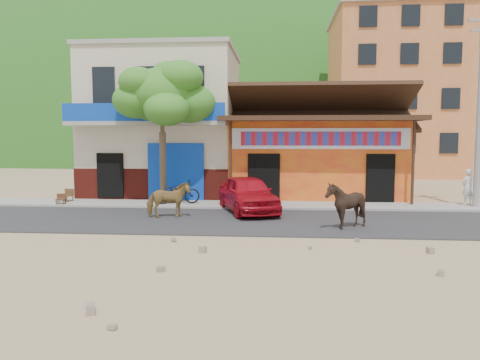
{
  "coord_description": "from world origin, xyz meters",
  "views": [
    {
      "loc": [
        0.21,
        -13.44,
        2.93
      ],
      "look_at": [
        -1.13,
        3.0,
        1.4
      ],
      "focal_mm": 35.0,
      "sensor_mm": 36.0,
      "label": 1
    }
  ],
  "objects_px": {
    "cow_tan": "(168,200)",
    "scooter": "(177,192)",
    "pedestrian": "(468,187)",
    "cafe_chair_left": "(66,190)",
    "tree": "(162,132)",
    "cafe_chair_right": "(61,195)",
    "cow_dark": "(346,205)",
    "red_car": "(248,194)",
    "utility_pole": "(480,107)"
  },
  "relations": [
    {
      "from": "cow_tan",
      "to": "scooter",
      "type": "xyz_separation_m",
      "value": [
        -0.31,
        2.88,
        -0.06
      ]
    },
    {
      "from": "pedestrian",
      "to": "cafe_chair_left",
      "type": "bearing_deg",
      "value": -22.75
    },
    {
      "from": "tree",
      "to": "cafe_chair_left",
      "type": "bearing_deg",
      "value": 175.88
    },
    {
      "from": "pedestrian",
      "to": "cafe_chair_right",
      "type": "distance_m",
      "value": 16.89
    },
    {
      "from": "cow_dark",
      "to": "pedestrian",
      "type": "height_order",
      "value": "pedestrian"
    },
    {
      "from": "cow_dark",
      "to": "cafe_chair_right",
      "type": "height_order",
      "value": "cow_dark"
    },
    {
      "from": "cow_dark",
      "to": "tree",
      "type": "bearing_deg",
      "value": -118.57
    },
    {
      "from": "red_car",
      "to": "utility_pole",
      "type": "bearing_deg",
      "value": -8.7
    },
    {
      "from": "tree",
      "to": "utility_pole",
      "type": "height_order",
      "value": "utility_pole"
    },
    {
      "from": "cow_tan",
      "to": "red_car",
      "type": "distance_m",
      "value": 3.12
    },
    {
      "from": "red_car",
      "to": "cafe_chair_right",
      "type": "relative_size",
      "value": 5.23
    },
    {
      "from": "tree",
      "to": "cafe_chair_right",
      "type": "bearing_deg",
      "value": -173.3
    },
    {
      "from": "cow_tan",
      "to": "pedestrian",
      "type": "height_order",
      "value": "pedestrian"
    },
    {
      "from": "utility_pole",
      "to": "cow_tan",
      "type": "distance_m",
      "value": 12.76
    },
    {
      "from": "cow_dark",
      "to": "cafe_chair_left",
      "type": "height_order",
      "value": "cow_dark"
    },
    {
      "from": "utility_pole",
      "to": "pedestrian",
      "type": "distance_m",
      "value": 3.28
    },
    {
      "from": "red_car",
      "to": "scooter",
      "type": "xyz_separation_m",
      "value": [
        -3.06,
        1.41,
        -0.13
      ]
    },
    {
      "from": "cow_dark",
      "to": "red_car",
      "type": "height_order",
      "value": "cow_dark"
    },
    {
      "from": "cow_dark",
      "to": "utility_pole",
      "type": "bearing_deg",
      "value": 132.34
    },
    {
      "from": "cow_dark",
      "to": "scooter",
      "type": "relative_size",
      "value": 0.79
    },
    {
      "from": "tree",
      "to": "pedestrian",
      "type": "bearing_deg",
      "value": 2.52
    },
    {
      "from": "cafe_chair_left",
      "to": "cafe_chair_right",
      "type": "height_order",
      "value": "cafe_chair_left"
    },
    {
      "from": "utility_pole",
      "to": "cow_tan",
      "type": "bearing_deg",
      "value": -165.24
    },
    {
      "from": "pedestrian",
      "to": "cafe_chair_left",
      "type": "distance_m",
      "value": 17.0
    },
    {
      "from": "tree",
      "to": "cow_tan",
      "type": "xyz_separation_m",
      "value": [
        0.91,
        -2.93,
        -2.44
      ]
    },
    {
      "from": "cow_tan",
      "to": "cafe_chair_left",
      "type": "distance_m",
      "value": 6.23
    },
    {
      "from": "scooter",
      "to": "cafe_chair_right",
      "type": "xyz_separation_m",
      "value": [
        -4.86,
        -0.45,
        -0.1
      ]
    },
    {
      "from": "cow_tan",
      "to": "pedestrian",
      "type": "distance_m",
      "value": 12.2
    },
    {
      "from": "utility_pole",
      "to": "cafe_chair_left",
      "type": "xyz_separation_m",
      "value": [
        -17.2,
        0.12,
        -3.5
      ]
    },
    {
      "from": "tree",
      "to": "scooter",
      "type": "xyz_separation_m",
      "value": [
        0.6,
        -0.05,
        -2.5
      ]
    },
    {
      "from": "cafe_chair_left",
      "to": "cafe_chair_right",
      "type": "distance_m",
      "value": 0.84
    },
    {
      "from": "tree",
      "to": "cow_dark",
      "type": "distance_m",
      "value": 8.57
    },
    {
      "from": "cow_dark",
      "to": "scooter",
      "type": "height_order",
      "value": "cow_dark"
    },
    {
      "from": "utility_pole",
      "to": "cow_dark",
      "type": "xyz_separation_m",
      "value": [
        -5.84,
        -4.63,
        -3.34
      ]
    },
    {
      "from": "scooter",
      "to": "pedestrian",
      "type": "height_order",
      "value": "pedestrian"
    },
    {
      "from": "cow_dark",
      "to": "red_car",
      "type": "bearing_deg",
      "value": -128.16
    },
    {
      "from": "cow_tan",
      "to": "pedestrian",
      "type": "xyz_separation_m",
      "value": [
        11.69,
        3.49,
        0.19
      ]
    },
    {
      "from": "red_car",
      "to": "pedestrian",
      "type": "bearing_deg",
      "value": -6.3
    },
    {
      "from": "red_car",
      "to": "tree",
      "type": "bearing_deg",
      "value": 139.28
    },
    {
      "from": "tree",
      "to": "pedestrian",
      "type": "xyz_separation_m",
      "value": [
        12.6,
        0.55,
        -2.25
      ]
    },
    {
      "from": "utility_pole",
      "to": "cow_tan",
      "type": "height_order",
      "value": "utility_pole"
    },
    {
      "from": "utility_pole",
      "to": "red_car",
      "type": "bearing_deg",
      "value": -169.7
    },
    {
      "from": "tree",
      "to": "cow_tan",
      "type": "relative_size",
      "value": 3.96
    },
    {
      "from": "cafe_chair_left",
      "to": "cow_dark",
      "type": "bearing_deg",
      "value": -5.9
    },
    {
      "from": "utility_pole",
      "to": "cafe_chair_right",
      "type": "distance_m",
      "value": 17.45
    },
    {
      "from": "cow_dark",
      "to": "cafe_chair_left",
      "type": "relative_size",
      "value": 1.49
    },
    {
      "from": "cafe_chair_left",
      "to": "tree",
      "type": "bearing_deg",
      "value": 12.68
    },
    {
      "from": "utility_pole",
      "to": "cafe_chair_left",
      "type": "distance_m",
      "value": 17.55
    },
    {
      "from": "cow_tan",
      "to": "red_car",
      "type": "relative_size",
      "value": 0.37
    },
    {
      "from": "scooter",
      "to": "cafe_chair_right",
      "type": "distance_m",
      "value": 4.88
    }
  ]
}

